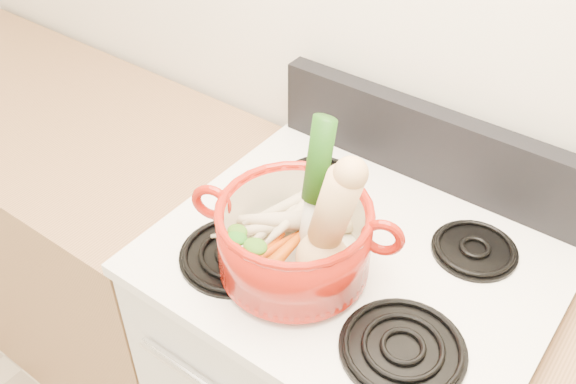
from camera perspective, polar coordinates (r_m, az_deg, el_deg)
The scene contains 23 objects.
wall_back at distance 1.38m, azimuth 15.16°, elevation 13.81°, with size 3.50×0.02×2.60m, color white.
cooktop at distance 1.32m, azimuth 6.16°, elevation -5.73°, with size 0.78×0.67×0.03m, color white.
control_backsplash at distance 1.47m, azimuth 12.64°, elevation 4.05°, with size 0.76×0.05×0.18m, color black.
counter_left at distance 2.23m, azimuth -18.83°, elevation -2.43°, with size 1.36×0.65×0.90m, color #9C7049.
burner_front_left at distance 1.29m, azimuth -4.75°, elevation -5.50°, with size 0.22×0.22×0.02m, color black.
burner_front_right at distance 1.16m, azimuth 10.18°, elevation -13.44°, with size 0.22×0.22×0.02m, color black.
burner_back_left at distance 1.47m, azimuth 2.81°, elevation 1.22°, with size 0.17×0.17×0.02m, color black.
burner_back_right at distance 1.35m, azimuth 16.27°, elevation -4.84°, with size 0.17×0.17×0.02m, color black.
dutch_oven at distance 1.20m, azimuth 0.57°, elevation -4.15°, with size 0.29×0.29×0.14m, color #9D150A.
pot_handle_left at distance 1.21m, azimuth -6.81°, elevation -0.91°, with size 0.08×0.08×0.02m, color #9D150A.
pot_handle_right at distance 1.15m, azimuth 8.43°, elevation -4.03°, with size 0.08×0.08×0.02m, color #9D150A.
squash at distance 1.10m, azimuth 3.24°, elevation -2.83°, with size 0.11×0.11×0.27m, color tan, non-canonical shape.
leek at distance 1.14m, azimuth 2.24°, elevation 0.22°, with size 0.05×0.05×0.30m, color beige.
ginger at distance 1.28m, azimuth 4.06°, elevation -2.48°, with size 0.07×0.05×0.04m, color tan.
parsnip_0 at distance 1.27m, azimuth -0.93°, elevation -2.42°, with size 0.04×0.04×0.21m, color beige.
parsnip_1 at distance 1.25m, azimuth -2.85°, elevation -3.20°, with size 0.04×0.04×0.18m, color beige.
parsnip_2 at distance 1.24m, azimuth -0.41°, elevation -2.78°, with size 0.04×0.04×0.17m, color beige.
parsnip_3 at distance 1.25m, azimuth -2.52°, elevation -2.34°, with size 0.04×0.04×0.19m, color beige.
parsnip_4 at distance 1.27m, azimuth 0.32°, elevation -0.90°, with size 0.04×0.04×0.21m, color beige.
parsnip_5 at distance 1.24m, azimuth 0.59°, elevation -2.09°, with size 0.04×0.04×0.20m, color beige.
carrot_0 at distance 1.21m, azimuth -1.46°, elevation -5.22°, with size 0.03×0.03×0.15m, color #D4550A.
carrot_1 at distance 1.20m, azimuth -2.54°, elevation -5.65°, with size 0.03×0.03×0.14m, color #C33909.
carrot_2 at distance 1.20m, azimuth -0.04°, elevation -5.20°, with size 0.03×0.03×0.18m, color #BB4F09.
Camera 1 is at (0.43, 0.58, 1.88)m, focal length 40.00 mm.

